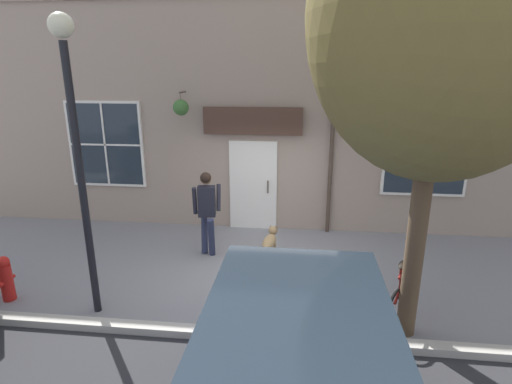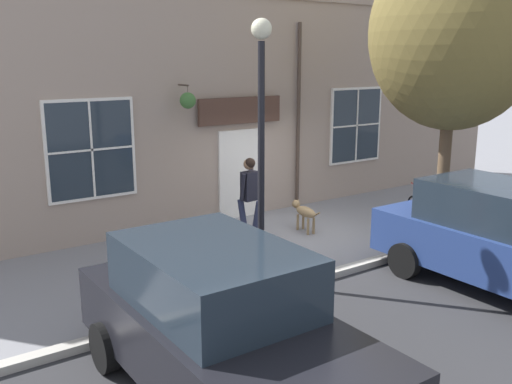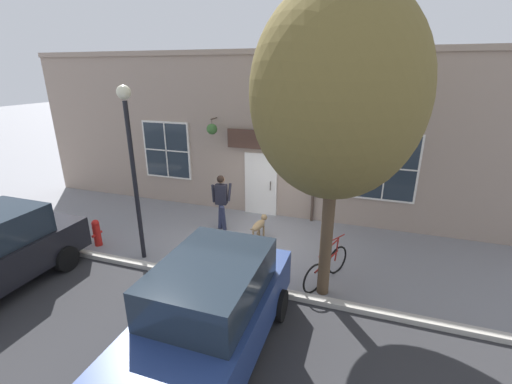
{
  "view_description": "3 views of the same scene",
  "coord_description": "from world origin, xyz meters",
  "px_view_note": "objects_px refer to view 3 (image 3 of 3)",
  "views": [
    {
      "loc": [
        6.71,
        0.64,
        3.59
      ],
      "look_at": [
        -0.37,
        -0.15,
        1.44
      ],
      "focal_mm": 28.0,
      "sensor_mm": 36.0,
      "label": 1
    },
    {
      "loc": [
        8.87,
        -7.66,
        3.73
      ],
      "look_at": [
        -0.67,
        -0.97,
        0.98
      ],
      "focal_mm": 40.0,
      "sensor_mm": 36.0,
      "label": 2
    },
    {
      "loc": [
        8.1,
        2.86,
        4.61
      ],
      "look_at": [
        -0.07,
        0.12,
        1.54
      ],
      "focal_mm": 24.0,
      "sensor_mm": 36.0,
      "label": 3
    }
  ],
  "objects_px": {
    "dog_on_leash": "(259,225)",
    "parked_car_mid_block": "(209,313)",
    "leaning_bicycle": "(326,267)",
    "fire_hydrant": "(97,232)",
    "pedestrian_walking": "(221,197)",
    "street_tree_by_curb": "(337,98)",
    "street_lamp": "(131,149)"
  },
  "relations": [
    {
      "from": "pedestrian_walking",
      "to": "dog_on_leash",
      "type": "xyz_separation_m",
      "value": [
        0.25,
        1.28,
        -0.61
      ]
    },
    {
      "from": "pedestrian_walking",
      "to": "fire_hydrant",
      "type": "distance_m",
      "value": 3.58
    },
    {
      "from": "pedestrian_walking",
      "to": "leaning_bicycle",
      "type": "xyz_separation_m",
      "value": [
        1.78,
        3.39,
        -0.67
      ]
    },
    {
      "from": "street_tree_by_curb",
      "to": "parked_car_mid_block",
      "type": "xyz_separation_m",
      "value": [
        2.46,
        -1.54,
        -3.25
      ]
    },
    {
      "from": "street_tree_by_curb",
      "to": "street_lamp",
      "type": "bearing_deg",
      "value": -89.66
    },
    {
      "from": "dog_on_leash",
      "to": "street_lamp",
      "type": "distance_m",
      "value": 4.02
    },
    {
      "from": "leaning_bicycle",
      "to": "street_lamp",
      "type": "relative_size",
      "value": 0.37
    },
    {
      "from": "dog_on_leash",
      "to": "parked_car_mid_block",
      "type": "distance_m",
      "value": 4.43
    },
    {
      "from": "fire_hydrant",
      "to": "street_tree_by_curb",
      "type": "bearing_deg",
      "value": 88.97
    },
    {
      "from": "street_tree_by_curb",
      "to": "street_lamp",
      "type": "distance_m",
      "value": 4.81
    },
    {
      "from": "dog_on_leash",
      "to": "fire_hydrant",
      "type": "xyz_separation_m",
      "value": [
        1.8,
        -4.15,
        -0.04
      ]
    },
    {
      "from": "leaning_bicycle",
      "to": "fire_hydrant",
      "type": "relative_size",
      "value": 2.06
    },
    {
      "from": "dog_on_leash",
      "to": "street_tree_by_curb",
      "type": "bearing_deg",
      "value": 47.64
    },
    {
      "from": "pedestrian_walking",
      "to": "street_lamp",
      "type": "xyz_separation_m",
      "value": [
        2.19,
        -1.27,
        1.82
      ]
    },
    {
      "from": "parked_car_mid_block",
      "to": "street_lamp",
      "type": "xyz_separation_m",
      "value": [
        -2.43,
        -3.1,
        1.99
      ]
    },
    {
      "from": "pedestrian_walking",
      "to": "street_tree_by_curb",
      "type": "height_order",
      "value": "street_tree_by_curb"
    },
    {
      "from": "pedestrian_walking",
      "to": "leaning_bicycle",
      "type": "height_order",
      "value": "pedestrian_walking"
    },
    {
      "from": "dog_on_leash",
      "to": "fire_hydrant",
      "type": "bearing_deg",
      "value": -66.59
    },
    {
      "from": "street_tree_by_curb",
      "to": "fire_hydrant",
      "type": "bearing_deg",
      "value": -91.03
    },
    {
      "from": "street_tree_by_curb",
      "to": "leaning_bicycle",
      "type": "xyz_separation_m",
      "value": [
        -0.38,
        0.02,
        -3.75
      ]
    },
    {
      "from": "street_tree_by_curb",
      "to": "fire_hydrant",
      "type": "xyz_separation_m",
      "value": [
        -0.11,
        -6.24,
        -3.74
      ]
    },
    {
      "from": "pedestrian_walking",
      "to": "fire_hydrant",
      "type": "relative_size",
      "value": 2.25
    },
    {
      "from": "pedestrian_walking",
      "to": "parked_car_mid_block",
      "type": "xyz_separation_m",
      "value": [
        4.62,
        1.83,
        -0.17
      ]
    },
    {
      "from": "fire_hydrant",
      "to": "pedestrian_walking",
      "type": "bearing_deg",
      "value": 125.55
    },
    {
      "from": "pedestrian_walking",
      "to": "parked_car_mid_block",
      "type": "height_order",
      "value": "parked_car_mid_block"
    },
    {
      "from": "dog_on_leash",
      "to": "fire_hydrant",
      "type": "relative_size",
      "value": 1.41
    },
    {
      "from": "street_lamp",
      "to": "dog_on_leash",
      "type": "bearing_deg",
      "value": 127.18
    },
    {
      "from": "leaning_bicycle",
      "to": "parked_car_mid_block",
      "type": "height_order",
      "value": "parked_car_mid_block"
    },
    {
      "from": "parked_car_mid_block",
      "to": "pedestrian_walking",
      "type": "bearing_deg",
      "value": -158.39
    },
    {
      "from": "fire_hydrant",
      "to": "street_lamp",
      "type": "bearing_deg",
      "value": 84.99
    },
    {
      "from": "pedestrian_walking",
      "to": "dog_on_leash",
      "type": "relative_size",
      "value": 1.6
    },
    {
      "from": "dog_on_leash",
      "to": "street_tree_by_curb",
      "type": "distance_m",
      "value": 4.65
    }
  ]
}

